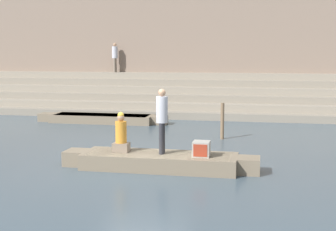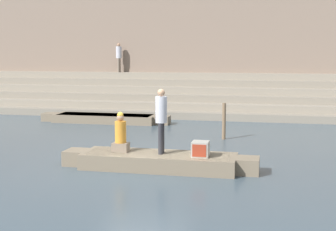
{
  "view_description": "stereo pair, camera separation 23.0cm",
  "coord_description": "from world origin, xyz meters",
  "px_view_note": "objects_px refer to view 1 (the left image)",
  "views": [
    {
      "loc": [
        3.29,
        -12.76,
        3.13
      ],
      "look_at": [
        0.6,
        0.68,
        1.32
      ],
      "focal_mm": 50.0,
      "sensor_mm": 36.0,
      "label": 1
    },
    {
      "loc": [
        3.52,
        -12.72,
        3.13
      ],
      "look_at": [
        0.6,
        0.68,
        1.32
      ],
      "focal_mm": 50.0,
      "sensor_mm": 36.0,
      "label": 2
    }
  ],
  "objects_px": {
    "rowboat_main": "(159,161)",
    "person_rowing": "(121,135)",
    "tv_set": "(201,149)",
    "mooring_post": "(222,121)",
    "moored_boat_shore": "(102,118)",
    "person_standing": "(162,116)",
    "person_on_steps": "(115,55)"
  },
  "relations": [
    {
      "from": "person_standing",
      "to": "mooring_post",
      "type": "relative_size",
      "value": 1.32
    },
    {
      "from": "tv_set",
      "to": "moored_boat_shore",
      "type": "distance_m",
      "value": 9.83
    },
    {
      "from": "person_on_steps",
      "to": "person_standing",
      "type": "bearing_deg",
      "value": 129.64
    },
    {
      "from": "moored_boat_shore",
      "to": "mooring_post",
      "type": "distance_m",
      "value": 6.56
    },
    {
      "from": "person_standing",
      "to": "mooring_post",
      "type": "distance_m",
      "value": 5.03
    },
    {
      "from": "mooring_post",
      "to": "person_rowing",
      "type": "bearing_deg",
      "value": -116.78
    },
    {
      "from": "person_rowing",
      "to": "moored_boat_shore",
      "type": "xyz_separation_m",
      "value": [
        -3.34,
        7.9,
        -0.68
      ]
    },
    {
      "from": "tv_set",
      "to": "moored_boat_shore",
      "type": "relative_size",
      "value": 0.08
    },
    {
      "from": "person_standing",
      "to": "rowboat_main",
      "type": "bearing_deg",
      "value": -158.42
    },
    {
      "from": "person_on_steps",
      "to": "rowboat_main",
      "type": "bearing_deg",
      "value": 129.34
    },
    {
      "from": "rowboat_main",
      "to": "moored_boat_shore",
      "type": "xyz_separation_m",
      "value": [
        -4.44,
        7.96,
        -0.03
      ]
    },
    {
      "from": "mooring_post",
      "to": "person_standing",
      "type": "bearing_deg",
      "value": -104.51
    },
    {
      "from": "person_rowing",
      "to": "moored_boat_shore",
      "type": "height_order",
      "value": "person_rowing"
    },
    {
      "from": "moored_boat_shore",
      "to": "tv_set",
      "type": "bearing_deg",
      "value": -53.35
    },
    {
      "from": "person_rowing",
      "to": "tv_set",
      "type": "relative_size",
      "value": 2.37
    },
    {
      "from": "person_rowing",
      "to": "mooring_post",
      "type": "height_order",
      "value": "person_rowing"
    },
    {
      "from": "tv_set",
      "to": "moored_boat_shore",
      "type": "height_order",
      "value": "tv_set"
    },
    {
      "from": "tv_set",
      "to": "mooring_post",
      "type": "distance_m",
      "value": 4.95
    },
    {
      "from": "person_rowing",
      "to": "mooring_post",
      "type": "distance_m",
      "value": 5.37
    },
    {
      "from": "mooring_post",
      "to": "person_on_steps",
      "type": "bearing_deg",
      "value": 128.28
    },
    {
      "from": "person_standing",
      "to": "mooring_post",
      "type": "xyz_separation_m",
      "value": [
        1.25,
        4.81,
        -0.78
      ]
    },
    {
      "from": "person_rowing",
      "to": "person_on_steps",
      "type": "relative_size",
      "value": 0.67
    },
    {
      "from": "tv_set",
      "to": "person_rowing",
      "type": "bearing_deg",
      "value": 179.21
    },
    {
      "from": "mooring_post",
      "to": "person_on_steps",
      "type": "relative_size",
      "value": 0.81
    },
    {
      "from": "person_rowing",
      "to": "tv_set",
      "type": "height_order",
      "value": "person_rowing"
    },
    {
      "from": "person_standing",
      "to": "person_rowing",
      "type": "distance_m",
      "value": 1.3
    },
    {
      "from": "person_standing",
      "to": "moored_boat_shore",
      "type": "relative_size",
      "value": 0.29
    },
    {
      "from": "rowboat_main",
      "to": "person_rowing",
      "type": "xyz_separation_m",
      "value": [
        -1.1,
        0.06,
        0.66
      ]
    },
    {
      "from": "rowboat_main",
      "to": "tv_set",
      "type": "bearing_deg",
      "value": -4.78
    },
    {
      "from": "rowboat_main",
      "to": "moored_boat_shore",
      "type": "bearing_deg",
      "value": 119.31
    },
    {
      "from": "person_standing",
      "to": "moored_boat_shore",
      "type": "xyz_separation_m",
      "value": [
        -4.51,
        7.93,
        -1.25
      ]
    },
    {
      "from": "rowboat_main",
      "to": "person_standing",
      "type": "relative_size",
      "value": 3.05
    }
  ]
}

